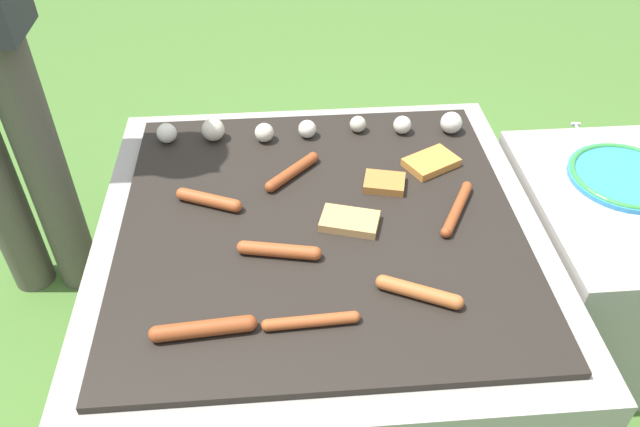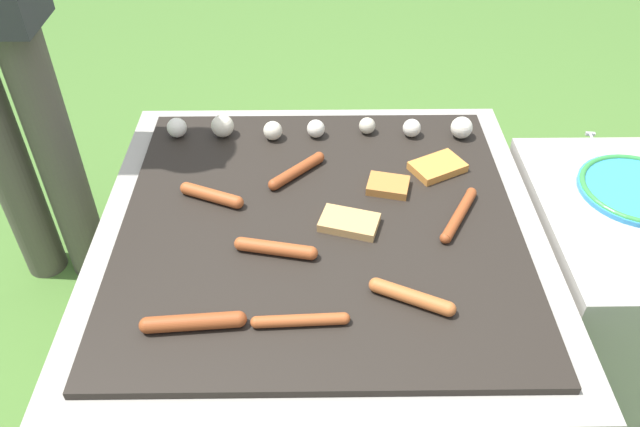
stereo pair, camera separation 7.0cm
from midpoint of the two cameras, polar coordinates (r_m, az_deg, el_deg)
ground_plane at (r=1.72m, az=-1.19°, el=-12.04°), size 14.00×14.00×0.00m
grill at (r=1.55m, az=-1.30°, el=-7.01°), size 1.00×1.00×0.45m
side_ledge at (r=1.75m, az=23.79°, el=-4.19°), size 0.47×0.58×0.45m
sausage_mid_left at (r=1.51m, az=-3.85°, el=3.82°), size 0.14×0.14×0.03m
sausage_front_center at (r=1.18m, az=-12.32°, el=-10.29°), size 0.20×0.04×0.03m
sausage_back_center at (r=1.22m, az=7.42°, el=-7.17°), size 0.16×0.09×0.03m
sausage_back_left at (r=1.30m, az=-5.30°, el=-3.41°), size 0.18×0.06×0.03m
sausage_front_left at (r=1.42m, az=11.04°, el=0.43°), size 0.11×0.18×0.02m
sausage_mid_right at (r=1.45m, az=-11.50°, el=1.20°), size 0.15×0.08×0.03m
sausage_front_right at (r=1.17m, az=-2.56°, el=-9.84°), size 0.19×0.03×0.02m
bread_slice_center at (r=1.37m, az=1.27°, el=-0.74°), size 0.14×0.11×0.02m
bread_slice_left at (r=1.48m, az=4.57°, el=2.79°), size 0.11×0.09×0.02m
bread_slice_right at (r=1.56m, az=8.87°, el=4.62°), size 0.15×0.13×0.02m
mushroom_row at (r=1.64m, az=-2.64°, el=7.79°), size 0.80×0.07×0.06m
plate_colorful at (r=1.65m, az=25.12°, el=3.09°), size 0.27×0.27×0.02m
fork_utensil at (r=1.75m, az=22.00°, el=6.05°), size 0.04×0.20×0.01m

